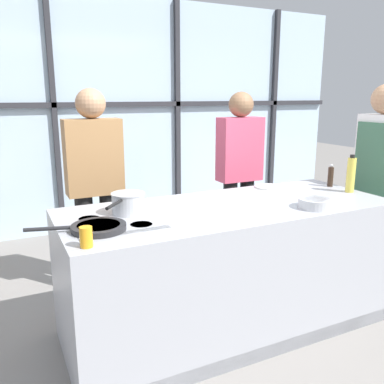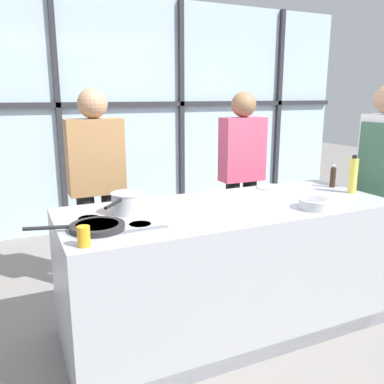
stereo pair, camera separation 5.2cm
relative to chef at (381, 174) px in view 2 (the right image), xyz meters
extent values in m
plane|color=gray|center=(-1.46, -0.03, -1.01)|extent=(18.00, 18.00, 0.00)
cube|color=silver|center=(-1.46, 2.65, 0.39)|extent=(6.40, 0.04, 2.80)
cube|color=#2D2D33|center=(-1.46, 2.60, 0.53)|extent=(6.40, 0.06, 0.06)
cube|color=#2D2D33|center=(-2.22, 2.60, 0.39)|extent=(0.06, 0.06, 2.80)
cube|color=#2D2D33|center=(-0.69, 2.60, 0.39)|extent=(0.06, 0.06, 2.80)
cube|color=#2D2D33|center=(0.85, 2.60, 0.39)|extent=(0.06, 0.06, 2.80)
cube|color=#A8AAB2|center=(-1.46, -0.03, -0.56)|extent=(2.29, 0.91, 0.91)
cube|color=black|center=(-2.26, -0.03, -0.10)|extent=(0.52, 0.52, 0.01)
cube|color=black|center=(-1.46, -0.47, -0.96)|extent=(2.25, 0.03, 0.10)
cylinder|color=#38383D|center=(-2.39, -0.15, -0.10)|extent=(0.13, 0.13, 0.01)
cylinder|color=#38383D|center=(-2.14, -0.15, -0.10)|extent=(0.13, 0.13, 0.01)
cylinder|color=#38383D|center=(-2.39, 0.10, -0.10)|extent=(0.13, 0.13, 0.01)
cylinder|color=#38383D|center=(-2.14, 0.10, -0.10)|extent=(0.13, 0.13, 0.01)
cylinder|color=black|center=(0.01, -0.09, -0.58)|extent=(0.13, 0.13, 0.87)
cylinder|color=black|center=(0.01, 0.09, -0.58)|extent=(0.13, 0.13, 0.87)
cube|color=white|center=(0.01, 0.00, 0.17)|extent=(0.18, 0.40, 0.63)
cube|color=#38664C|center=(-0.09, 0.00, -0.05)|extent=(0.02, 0.34, 0.96)
cylinder|color=black|center=(-2.05, 0.96, -0.58)|extent=(0.15, 0.15, 0.85)
cylinder|color=black|center=(-2.26, 0.96, -0.58)|extent=(0.15, 0.15, 0.85)
cube|color=#A37547|center=(-2.16, 0.96, 0.15)|extent=(0.45, 0.20, 0.61)
sphere|color=tan|center=(-2.16, 0.96, 0.57)|extent=(0.24, 0.24, 0.24)
cylinder|color=black|center=(-0.66, 0.96, -0.59)|extent=(0.14, 0.14, 0.84)
cylinder|color=black|center=(-0.85, 0.96, -0.59)|extent=(0.14, 0.14, 0.84)
cube|color=#DB4C6B|center=(-0.76, 0.96, 0.13)|extent=(0.43, 0.19, 0.61)
sphere|color=#8C6647|center=(-0.76, 0.96, 0.55)|extent=(0.24, 0.24, 0.24)
cylinder|color=#232326|center=(-2.39, -0.15, -0.08)|extent=(0.31, 0.31, 0.03)
cylinder|color=#B26B2D|center=(-2.39, -0.15, -0.07)|extent=(0.24, 0.24, 0.01)
cylinder|color=#232326|center=(-2.66, -0.08, -0.07)|extent=(0.24, 0.09, 0.02)
cylinder|color=silver|center=(-2.14, 0.10, -0.03)|extent=(0.21, 0.21, 0.13)
cylinder|color=silver|center=(-2.14, 0.10, 0.03)|extent=(0.22, 0.22, 0.01)
cylinder|color=black|center=(-2.27, -0.05, 0.01)|extent=(0.14, 0.15, 0.02)
cylinder|color=white|center=(-0.88, 0.31, -0.09)|extent=(0.22, 0.22, 0.01)
cylinder|color=silver|center=(-0.97, -0.33, -0.07)|extent=(0.23, 0.23, 0.07)
cylinder|color=#4C4C51|center=(-0.97, -0.33, -0.04)|extent=(0.19, 0.19, 0.01)
cylinder|color=#E0CC4C|center=(-0.41, -0.09, 0.04)|extent=(0.07, 0.07, 0.27)
cylinder|color=black|center=(-0.41, -0.09, 0.18)|extent=(0.04, 0.04, 0.02)
cylinder|color=#332319|center=(-0.40, 0.13, -0.02)|extent=(0.04, 0.04, 0.16)
sphere|color=#B2B2B7|center=(-0.40, 0.13, 0.08)|extent=(0.03, 0.03, 0.03)
cylinder|color=orange|center=(-2.50, -0.39, -0.05)|extent=(0.06, 0.06, 0.10)
camera|label=1|loc=(-2.86, -2.33, 0.64)|focal=38.00mm
camera|label=2|loc=(-2.81, -2.35, 0.64)|focal=38.00mm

